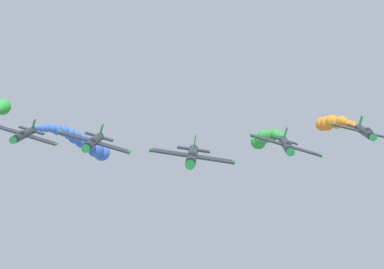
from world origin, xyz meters
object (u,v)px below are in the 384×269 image
(airplane_right_inner, at_px, (94,142))
(airplane_right_outer, at_px, (24,134))
(airplane_lead, at_px, (192,156))
(airplane_left_inner, at_px, (286,145))
(airplane_left_outer, at_px, (365,132))

(airplane_right_inner, relative_size, airplane_right_outer, 1.00)
(airplane_lead, relative_size, airplane_right_outer, 1.00)
(airplane_left_inner, bearing_deg, airplane_lead, 47.78)
(airplane_left_outer, relative_size, airplane_right_outer, 1.00)
(airplane_lead, xyz_separation_m, airplane_left_outer, (-23.10, -21.74, -0.13))
(airplane_lead, xyz_separation_m, airplane_right_outer, (24.62, -21.95, -0.80))
(airplane_right_outer, bearing_deg, airplane_left_outer, 179.75)
(airplane_lead, xyz_separation_m, airplane_left_inner, (-11.44, -12.61, -0.67))
(airplane_left_inner, xyz_separation_m, airplane_right_outer, (36.06, -9.33, -0.13))
(airplane_right_outer, bearing_deg, airplane_lead, 138.28)
(airplane_left_inner, bearing_deg, airplane_left_outer, -141.94)
(airplane_lead, height_order, airplane_right_inner, airplane_lead)
(airplane_right_inner, height_order, airplane_left_outer, airplane_left_outer)
(airplane_left_outer, bearing_deg, airplane_right_inner, 16.29)
(airplane_right_inner, bearing_deg, airplane_lead, 138.72)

